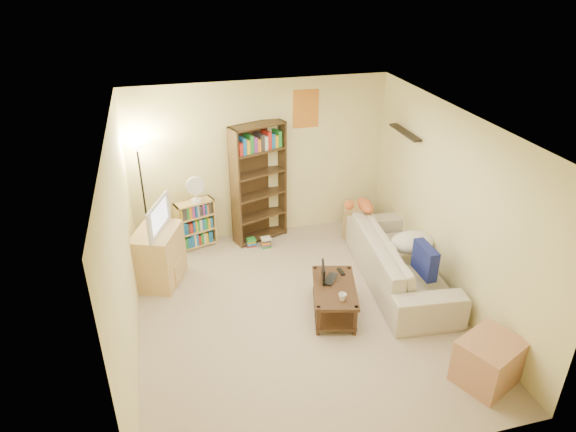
{
  "coord_description": "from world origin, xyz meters",
  "views": [
    {
      "loc": [
        -1.46,
        -5.08,
        4.14
      ],
      "look_at": [
        0.04,
        0.7,
        1.05
      ],
      "focal_mm": 32.0,
      "sensor_mm": 36.0,
      "label": 1
    }
  ],
  "objects_px": {
    "tall_bookshelf": "(259,181)",
    "end_cabinet": "(489,361)",
    "coffee_table": "(334,296)",
    "tabby_cat": "(362,205)",
    "sofa": "(400,261)",
    "desk_fan": "(195,188)",
    "floor_lamp": "(139,167)",
    "side_table": "(356,220)",
    "tv_stand": "(159,256)",
    "short_bookshelf": "(196,224)",
    "television": "(153,217)",
    "mug": "(342,297)",
    "laptop": "(334,279)"
  },
  "relations": [
    {
      "from": "tv_stand",
      "to": "short_bookshelf",
      "type": "height_order",
      "value": "tv_stand"
    },
    {
      "from": "laptop",
      "to": "sofa",
      "type": "bearing_deg",
      "value": -36.88
    },
    {
      "from": "television",
      "to": "desk_fan",
      "type": "xyz_separation_m",
      "value": [
        0.63,
        0.81,
        -0.01
      ]
    },
    {
      "from": "tabby_cat",
      "to": "television",
      "type": "distance_m",
      "value": 3.02
    },
    {
      "from": "desk_fan",
      "to": "coffee_table",
      "type": "bearing_deg",
      "value": -55.08
    },
    {
      "from": "tall_bookshelf",
      "to": "end_cabinet",
      "type": "bearing_deg",
      "value": -84.71
    },
    {
      "from": "mug",
      "to": "desk_fan",
      "type": "relative_size",
      "value": 0.33
    },
    {
      "from": "sofa",
      "to": "end_cabinet",
      "type": "bearing_deg",
      "value": -171.55
    },
    {
      "from": "floor_lamp",
      "to": "tall_bookshelf",
      "type": "bearing_deg",
      "value": 0.58
    },
    {
      "from": "tabby_cat",
      "to": "short_bookshelf",
      "type": "relative_size",
      "value": 0.71
    },
    {
      "from": "tabby_cat",
      "to": "short_bookshelf",
      "type": "bearing_deg",
      "value": 162.1
    },
    {
      "from": "coffee_table",
      "to": "tv_stand",
      "type": "bearing_deg",
      "value": 162.8
    },
    {
      "from": "laptop",
      "to": "tall_bookshelf",
      "type": "height_order",
      "value": "tall_bookshelf"
    },
    {
      "from": "tabby_cat",
      "to": "coffee_table",
      "type": "distance_m",
      "value": 1.72
    },
    {
      "from": "floor_lamp",
      "to": "television",
      "type": "bearing_deg",
      "value": -81.64
    },
    {
      "from": "laptop",
      "to": "end_cabinet",
      "type": "distance_m",
      "value": 2.02
    },
    {
      "from": "tabby_cat",
      "to": "tall_bookshelf",
      "type": "height_order",
      "value": "tall_bookshelf"
    },
    {
      "from": "coffee_table",
      "to": "side_table",
      "type": "distance_m",
      "value": 2.18
    },
    {
      "from": "sofa",
      "to": "side_table",
      "type": "distance_m",
      "value": 1.47
    },
    {
      "from": "tall_bookshelf",
      "to": "desk_fan",
      "type": "bearing_deg",
      "value": 162.54
    },
    {
      "from": "mug",
      "to": "desk_fan",
      "type": "bearing_deg",
      "value": 121.38
    },
    {
      "from": "coffee_table",
      "to": "television",
      "type": "distance_m",
      "value": 2.59
    },
    {
      "from": "sofa",
      "to": "desk_fan",
      "type": "relative_size",
      "value": 5.83
    },
    {
      "from": "desk_fan",
      "to": "floor_lamp",
      "type": "bearing_deg",
      "value": 178.18
    },
    {
      "from": "tabby_cat",
      "to": "tv_stand",
      "type": "relative_size",
      "value": 0.68
    },
    {
      "from": "end_cabinet",
      "to": "desk_fan",
      "type": "bearing_deg",
      "value": 126.66
    },
    {
      "from": "short_bookshelf",
      "to": "desk_fan",
      "type": "relative_size",
      "value": 1.84
    },
    {
      "from": "laptop",
      "to": "end_cabinet",
      "type": "relative_size",
      "value": 0.55
    },
    {
      "from": "tall_bookshelf",
      "to": "laptop",
      "type": "bearing_deg",
      "value": -95.1
    },
    {
      "from": "coffee_table",
      "to": "tabby_cat",
      "type": "bearing_deg",
      "value": 71.49
    },
    {
      "from": "mug",
      "to": "tall_bookshelf",
      "type": "distance_m",
      "value": 2.57
    },
    {
      "from": "tv_stand",
      "to": "coffee_table",
      "type": "bearing_deg",
      "value": -10.04
    },
    {
      "from": "laptop",
      "to": "short_bookshelf",
      "type": "xyz_separation_m",
      "value": [
        -1.55,
        2.04,
        -0.05
      ]
    },
    {
      "from": "end_cabinet",
      "to": "tabby_cat",
      "type": "bearing_deg",
      "value": 96.25
    },
    {
      "from": "coffee_table",
      "to": "tv_stand",
      "type": "xyz_separation_m",
      "value": [
        -2.11,
        1.31,
        0.13
      ]
    },
    {
      "from": "tabby_cat",
      "to": "side_table",
      "type": "height_order",
      "value": "tabby_cat"
    },
    {
      "from": "floor_lamp",
      "to": "end_cabinet",
      "type": "bearing_deg",
      "value": -46.6
    },
    {
      "from": "coffee_table",
      "to": "floor_lamp",
      "type": "xyz_separation_m",
      "value": [
        -2.23,
        2.15,
        1.14
      ]
    },
    {
      "from": "tall_bookshelf",
      "to": "side_table",
      "type": "xyz_separation_m",
      "value": [
        1.56,
        -0.25,
        -0.76
      ]
    },
    {
      "from": "tv_stand",
      "to": "floor_lamp",
      "type": "relative_size",
      "value": 0.45
    },
    {
      "from": "short_bookshelf",
      "to": "end_cabinet",
      "type": "distance_m",
      "value": 4.58
    },
    {
      "from": "tabby_cat",
      "to": "tv_stand",
      "type": "bearing_deg",
      "value": -178.64
    },
    {
      "from": "sofa",
      "to": "side_table",
      "type": "bearing_deg",
      "value": 8.2
    },
    {
      "from": "mug",
      "to": "end_cabinet",
      "type": "bearing_deg",
      "value": -44.6
    },
    {
      "from": "sofa",
      "to": "coffee_table",
      "type": "xyz_separation_m",
      "value": [
        -1.12,
        -0.45,
        -0.07
      ]
    },
    {
      "from": "tabby_cat",
      "to": "laptop",
      "type": "xyz_separation_m",
      "value": [
        -0.87,
        -1.25,
        -0.35
      ]
    },
    {
      "from": "tv_stand",
      "to": "tall_bookshelf",
      "type": "height_order",
      "value": "tall_bookshelf"
    },
    {
      "from": "tall_bookshelf",
      "to": "side_table",
      "type": "bearing_deg",
      "value": -28.94
    },
    {
      "from": "sofa",
      "to": "tall_bookshelf",
      "type": "height_order",
      "value": "tall_bookshelf"
    },
    {
      "from": "floor_lamp",
      "to": "side_table",
      "type": "distance_m",
      "value": 3.49
    }
  ]
}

